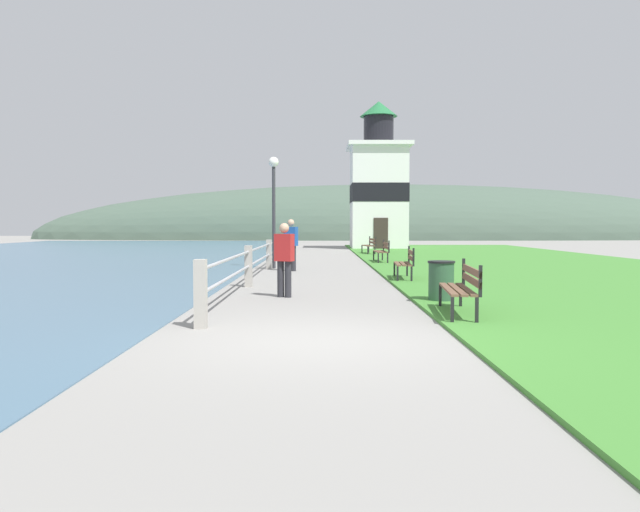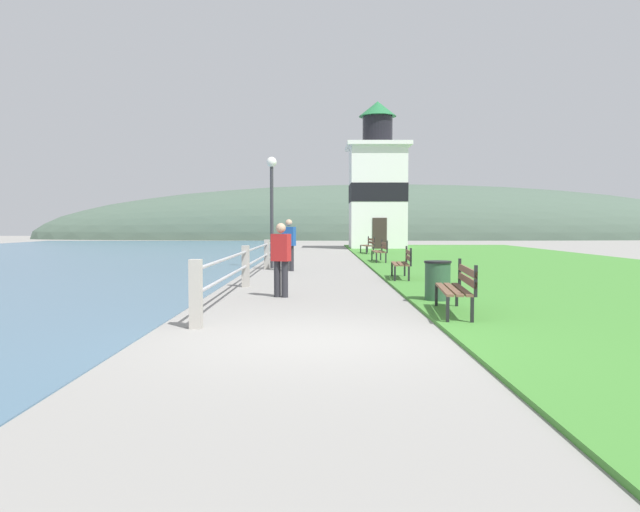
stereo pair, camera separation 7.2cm
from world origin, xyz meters
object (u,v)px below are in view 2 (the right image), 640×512
object	(u,v)px
park_bench_far	(384,250)
person_strolling	(292,243)
person_by_railing	(284,257)
lamp_post	(274,192)
park_bench_by_lighthouse	(371,244)
lighthouse	(380,187)
park_bench_midway	(406,261)
trash_bin	(440,282)
park_bench_near	(461,285)

from	to	relation	value
park_bench_far	person_strolling	bearing A→B (deg)	50.52
person_by_railing	lamp_post	world-z (taller)	lamp_post
person_strolling	park_bench_by_lighthouse	bearing A→B (deg)	5.81
lighthouse	person_strolling	world-z (taller)	lighthouse
park_bench_midway	park_bench_far	bearing A→B (deg)	-87.29
person_strolling	trash_bin	world-z (taller)	person_strolling
lighthouse	person_by_railing	size ratio (longest dim) A/B	6.01
park_bench_midway	park_bench_by_lighthouse	bearing A→B (deg)	-87.02
person_strolling	person_by_railing	distance (m)	7.62
park_bench_midway	lamp_post	bearing A→B (deg)	-46.24
person_by_railing	park_bench_near	bearing A→B (deg)	-109.53
person_strolling	lamp_post	xyz separation A→B (m)	(-0.67, 1.22, 1.79)
park_bench_far	lighthouse	distance (m)	16.00
park_bench_near	trash_bin	world-z (taller)	park_bench_near
park_bench_far	park_bench_midway	bearing A→B (deg)	88.21
park_bench_far	park_bench_by_lighthouse	size ratio (longest dim) A/B	1.10
lighthouse	lamp_post	bearing A→B (deg)	-106.25
person_strolling	trash_bin	xyz separation A→B (m)	(3.39, -8.61, -0.52)
trash_bin	park_bench_by_lighthouse	bearing A→B (deg)	89.41
lighthouse	person_by_railing	distance (m)	28.14
park_bench_near	park_bench_by_lighthouse	distance (m)	22.19
park_bench_far	lighthouse	xyz separation A→B (m)	(1.27, 15.57, 3.47)
lighthouse	lamp_post	world-z (taller)	lighthouse
trash_bin	park_bench_midway	bearing A→B (deg)	90.16
lighthouse	person_by_railing	world-z (taller)	lighthouse
park_bench_far	trash_bin	distance (m)	13.00
park_bench_by_lighthouse	trash_bin	distance (m)	20.30
park_bench_midway	lamp_post	xyz separation A→B (m)	(-4.04, 4.83, 2.20)
park_bench_far	lamp_post	size ratio (longest dim) A/B	0.48
park_bench_midway	park_bench_far	xyz separation A→B (m)	(0.15, 8.00, 0.00)
lighthouse	park_bench_by_lighthouse	bearing A→B (deg)	-98.24
trash_bin	lamp_post	bearing A→B (deg)	112.42
trash_bin	lamp_post	distance (m)	10.89
park_bench_midway	lighthouse	distance (m)	23.87
lamp_post	lighthouse	bearing A→B (deg)	73.75
park_bench_midway	person_by_railing	bearing A→B (deg)	55.56
park_bench_midway	park_bench_by_lighthouse	world-z (taller)	same
park_bench_near	trash_bin	size ratio (longest dim) A/B	2.38
park_bench_near	park_bench_far	size ratio (longest dim) A/B	1.04
park_bench_near	lamp_post	distance (m)	12.60
trash_bin	lamp_post	xyz separation A→B (m)	(-4.06, 9.83, 2.31)
park_bench_near	person_by_railing	distance (m)	4.30
person_by_railing	lamp_post	size ratio (longest dim) A/B	0.40
park_bench_near	trash_bin	xyz separation A→B (m)	(0.01, 1.89, -0.12)
park_bench_far	person_strolling	size ratio (longest dim) A/B	1.10
lighthouse	lamp_post	size ratio (longest dim) A/B	2.42
park_bench_far	person_strolling	world-z (taller)	person_strolling
park_bench_near	park_bench_midway	distance (m)	6.90
lighthouse	person_strolling	size ratio (longest dim) A/B	5.50
park_bench_by_lighthouse	person_by_railing	size ratio (longest dim) A/B	1.09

